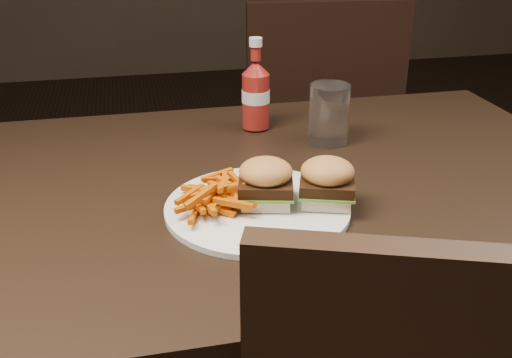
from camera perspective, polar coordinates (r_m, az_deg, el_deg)
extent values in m
cube|color=black|center=(1.04, 1.74, -0.90)|extent=(1.20, 0.80, 0.04)
cube|color=black|center=(2.01, 4.95, 2.97)|extent=(0.52, 0.52, 0.05)
cylinder|color=white|center=(0.93, 0.13, -2.77)|extent=(0.29, 0.29, 0.01)
cube|color=beige|center=(0.92, 0.92, -1.75)|extent=(0.09, 0.08, 0.02)
cube|color=beige|center=(0.93, 6.70, -1.68)|extent=(0.09, 0.09, 0.02)
cylinder|color=maroon|center=(1.24, -0.03, 7.44)|extent=(0.07, 0.07, 0.11)
cylinder|color=white|center=(1.18, 6.95, 6.01)|extent=(0.09, 0.09, 0.12)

